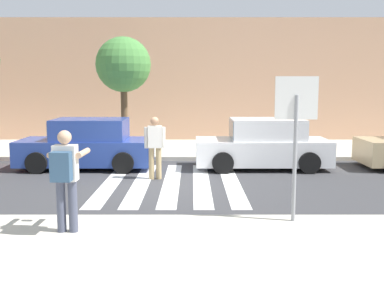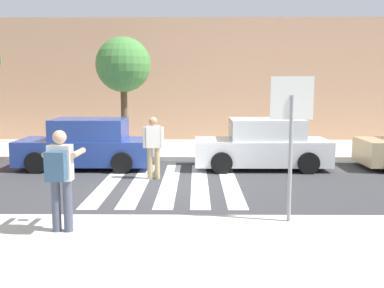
# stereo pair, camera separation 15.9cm
# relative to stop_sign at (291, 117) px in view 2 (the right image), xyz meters

# --- Properties ---
(ground_plane) EXTENTS (120.00, 120.00, 0.00)m
(ground_plane) POSITION_rel_stop_sign_xyz_m (-2.40, 3.56, -2.05)
(ground_plane) COLOR #38383A
(sidewalk_far) EXTENTS (60.00, 4.80, 0.14)m
(sidewalk_far) POSITION_rel_stop_sign_xyz_m (-2.40, 9.56, -1.98)
(sidewalk_far) COLOR beige
(sidewalk_far) RESTS_ON ground
(building_facade_far) EXTENTS (56.00, 4.00, 5.47)m
(building_facade_far) POSITION_rel_stop_sign_xyz_m (-2.40, 13.96, 0.69)
(building_facade_far) COLOR tan
(building_facade_far) RESTS_ON ground
(crosswalk_stripe_0) EXTENTS (0.44, 5.20, 0.01)m
(crosswalk_stripe_0) POSITION_rel_stop_sign_xyz_m (-4.00, 3.76, -2.04)
(crosswalk_stripe_0) COLOR silver
(crosswalk_stripe_0) RESTS_ON ground
(crosswalk_stripe_1) EXTENTS (0.44, 5.20, 0.01)m
(crosswalk_stripe_1) POSITION_rel_stop_sign_xyz_m (-3.20, 3.76, -2.04)
(crosswalk_stripe_1) COLOR silver
(crosswalk_stripe_1) RESTS_ON ground
(crosswalk_stripe_2) EXTENTS (0.44, 5.20, 0.01)m
(crosswalk_stripe_2) POSITION_rel_stop_sign_xyz_m (-2.40, 3.76, -2.04)
(crosswalk_stripe_2) COLOR silver
(crosswalk_stripe_2) RESTS_ON ground
(crosswalk_stripe_3) EXTENTS (0.44, 5.20, 0.01)m
(crosswalk_stripe_3) POSITION_rel_stop_sign_xyz_m (-1.60, 3.76, -2.04)
(crosswalk_stripe_3) COLOR silver
(crosswalk_stripe_3) RESTS_ON ground
(crosswalk_stripe_4) EXTENTS (0.44, 5.20, 0.01)m
(crosswalk_stripe_4) POSITION_rel_stop_sign_xyz_m (-0.80, 3.76, -2.04)
(crosswalk_stripe_4) COLOR silver
(crosswalk_stripe_4) RESTS_ON ground
(stop_sign) EXTENTS (0.76, 0.08, 2.61)m
(stop_sign) POSITION_rel_stop_sign_xyz_m (0.00, 0.00, 0.00)
(stop_sign) COLOR gray
(stop_sign) RESTS_ON sidewalk_near
(photographer_with_backpack) EXTENTS (0.60, 0.85, 1.72)m
(photographer_with_backpack) POSITION_rel_stop_sign_xyz_m (-3.95, -0.65, -0.88)
(photographer_with_backpack) COLOR #474C60
(photographer_with_backpack) RESTS_ON sidewalk_near
(pedestrian_crossing) EXTENTS (0.58, 0.27, 1.72)m
(pedestrian_crossing) POSITION_rel_stop_sign_xyz_m (-2.87, 4.24, -1.07)
(pedestrian_crossing) COLOR tan
(pedestrian_crossing) RESTS_ON ground
(parked_car_blue) EXTENTS (4.10, 1.92, 1.55)m
(parked_car_blue) POSITION_rel_stop_sign_xyz_m (-5.10, 5.86, -1.32)
(parked_car_blue) COLOR #284293
(parked_car_blue) RESTS_ON ground
(parked_car_white) EXTENTS (4.10, 1.92, 1.55)m
(parked_car_white) POSITION_rel_stop_sign_xyz_m (0.37, 5.86, -1.32)
(parked_car_white) COLOR white
(parked_car_white) RESTS_ON ground
(street_tree_center) EXTENTS (1.96, 1.96, 4.14)m
(street_tree_center) POSITION_rel_stop_sign_xyz_m (-4.29, 8.23, 1.22)
(street_tree_center) COLOR brown
(street_tree_center) RESTS_ON sidewalk_far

